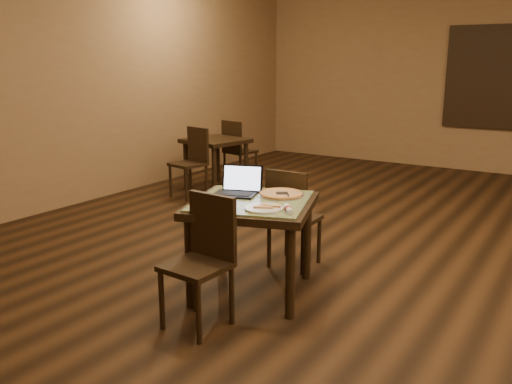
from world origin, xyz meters
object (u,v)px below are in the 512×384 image
Objects in this scene: other_table_b_chair_near at (193,158)px; other_table_b_chair_far at (236,147)px; chair_main_far at (291,213)px; laptop at (238,187)px; pizza_pan at (281,195)px; other_table_b at (216,147)px; tiled_table at (252,213)px; chair_main_near at (204,253)px.

other_table_b_chair_far is at bearing 102.98° from other_table_b_chair_near.
chair_main_far is 0.64m from laptop.
laptop is at bearing -156.85° from pizza_pan.
other_table_b is at bearing -42.88° from chair_main_far.
tiled_table is 1.28× the size of other_table_b.
chair_main_far is (-0.00, 1.24, -0.01)m from chair_main_near.
other_table_b_chair_near is at bearing -34.98° from chair_main_far.
chair_main_near is 3.73m from other_table_b_chair_near.
pizza_pan is 0.40× the size of other_table_b_chair_far.
chair_main_near is 1.02× the size of chair_main_far.
chair_main_far is at bearing 49.47° from laptop.
other_table_b_chair_near is (-2.54, 1.98, -0.24)m from pizza_pan.
tiled_table is 0.29m from pizza_pan.
chair_main_near is 4.64m from other_table_b_chair_far.
tiled_table is at bearing 88.38° from chair_main_far.
other_table_b_chair_near reaches higher than other_table_b.
other_table_b_chair_near is (-2.42, 1.60, 0.02)m from chair_main_far.
tiled_table is at bearing 94.09° from chair_main_near.
other_table_b_chair_far is (-2.25, 3.21, -0.30)m from laptop.
pizza_pan is at bearing 86.00° from chair_main_near.
pizza_pan is at bearing 105.78° from chair_main_far.
laptop reaches higher than chair_main_far.
chair_main_near is at bearing 88.70° from chair_main_far.
laptop is (-0.21, 0.72, 0.30)m from chair_main_near.
chair_main_near reaches higher than chair_main_far.
chair_main_near reaches higher than pizza_pan.
chair_main_near is 1.02× the size of other_table_b.
other_table_b_chair_near is at bearing 117.05° from laptop.
tiled_table is 0.28m from laptop.
other_table_b_chair_far is (-2.45, 3.31, -0.13)m from tiled_table.
chair_main_far is at bearing 93.76° from chair_main_near.
other_table_b_chair_far is at bearing 105.77° from laptop.
other_table_b_chair_far is at bearing 102.98° from other_table_b.
other_table_b_chair_far reaches higher than other_table_b.
other_table_b_chair_near reaches higher than tiled_table.
chair_main_near is 0.99× the size of other_table_b_chair_near.
other_table_b is at bearing 112.88° from tiled_table.
chair_main_near is (0.01, -0.62, -0.14)m from tiled_table.
chair_main_far is 0.47m from pizza_pan.
tiled_table is 3.69m from other_table_b.
other_table_b_chair_near is at bearing 118.96° from tiled_table.
laptop is at bearing 109.47° from chair_main_near.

